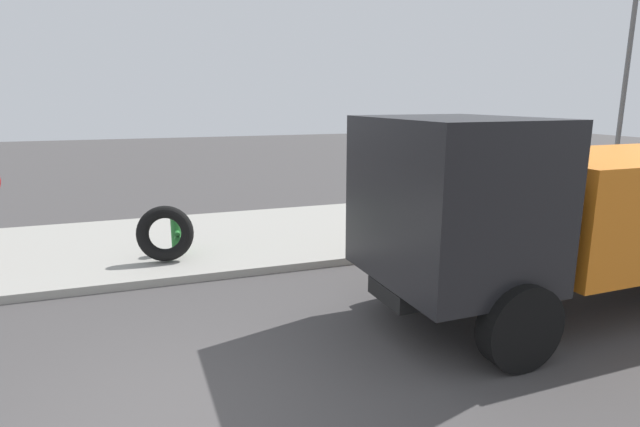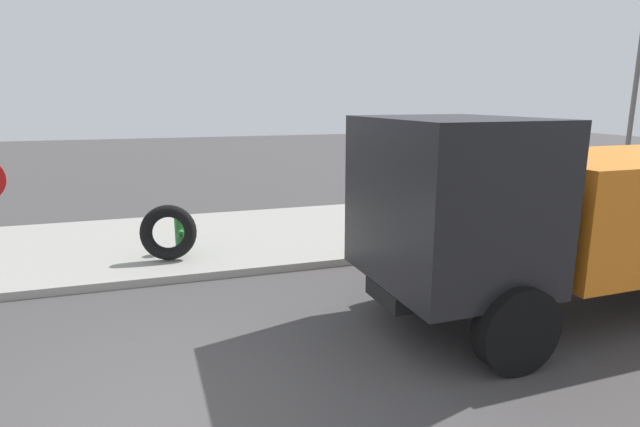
% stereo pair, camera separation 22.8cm
% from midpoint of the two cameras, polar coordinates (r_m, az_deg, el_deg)
% --- Properties ---
extents(ground_plane, '(80.00, 80.00, 0.00)m').
position_cam_midpoint_polar(ground_plane, '(5.91, -16.83, -21.11)').
color(ground_plane, '#423F3F').
extents(sidewalk_curb, '(36.00, 5.00, 0.15)m').
position_cam_midpoint_polar(sidewalk_curb, '(11.87, -18.43, -3.37)').
color(sidewalk_curb, '#99968E').
rests_on(sidewalk_curb, ground).
extents(fire_hydrant, '(0.26, 0.59, 0.91)m').
position_cam_midpoint_polar(fire_hydrant, '(10.79, -16.37, -1.74)').
color(fire_hydrant, '#2D8438').
rests_on(fire_hydrant, sidewalk_curb).
extents(loose_tire, '(1.12, 0.54, 1.10)m').
position_cam_midpoint_polar(loose_tire, '(10.26, -17.58, -2.16)').
color(loose_tire, black).
rests_on(loose_tire, sidewalk_curb).
extents(dump_truck_orange, '(7.07, 2.97, 3.00)m').
position_cam_midpoint_polar(dump_truck_orange, '(8.65, 26.18, 0.60)').
color(dump_truck_orange, orange).
rests_on(dump_truck_orange, ground).
extents(street_light_pole, '(0.12, 0.12, 6.43)m').
position_cam_midpoint_polar(street_light_pole, '(15.42, 30.54, 11.51)').
color(street_light_pole, '#595B5E').
rests_on(street_light_pole, sidewalk_curb).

